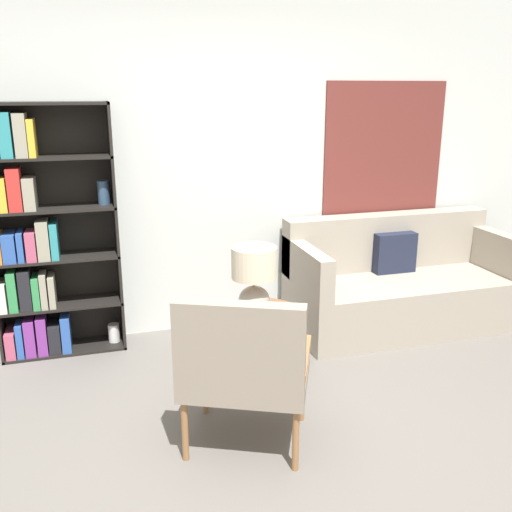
{
  "coord_description": "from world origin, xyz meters",
  "views": [
    {
      "loc": [
        -0.86,
        -2.42,
        1.93
      ],
      "look_at": [
        0.15,
        0.94,
        0.9
      ],
      "focal_mm": 40.0,
      "sensor_mm": 36.0,
      "label": 1
    }
  ],
  "objects_px": {
    "table_lamp": "(254,274)",
    "side_table": "(261,319)",
    "armchair": "(243,363)",
    "bookshelf": "(38,240)",
    "couch": "(399,286)"
  },
  "relations": [
    {
      "from": "bookshelf",
      "to": "couch",
      "type": "xyz_separation_m",
      "value": [
        2.83,
        -0.25,
        -0.55
      ]
    },
    {
      "from": "table_lamp",
      "to": "bookshelf",
      "type": "bearing_deg",
      "value": 147.3
    },
    {
      "from": "bookshelf",
      "to": "couch",
      "type": "relative_size",
      "value": 1.0
    },
    {
      "from": "bookshelf",
      "to": "table_lamp",
      "type": "relative_size",
      "value": 4.08
    },
    {
      "from": "armchair",
      "to": "side_table",
      "type": "height_order",
      "value": "armchair"
    },
    {
      "from": "couch",
      "to": "bookshelf",
      "type": "bearing_deg",
      "value": 175.02
    },
    {
      "from": "bookshelf",
      "to": "table_lamp",
      "type": "height_order",
      "value": "bookshelf"
    },
    {
      "from": "couch",
      "to": "table_lamp",
      "type": "height_order",
      "value": "table_lamp"
    },
    {
      "from": "armchair",
      "to": "table_lamp",
      "type": "height_order",
      "value": "table_lamp"
    },
    {
      "from": "couch",
      "to": "side_table",
      "type": "distance_m",
      "value": 1.56
    },
    {
      "from": "table_lamp",
      "to": "side_table",
      "type": "bearing_deg",
      "value": -1.61
    },
    {
      "from": "couch",
      "to": "side_table",
      "type": "height_order",
      "value": "couch"
    },
    {
      "from": "couch",
      "to": "armchair",
      "type": "bearing_deg",
      "value": -141.71
    },
    {
      "from": "bookshelf",
      "to": "side_table",
      "type": "height_order",
      "value": "bookshelf"
    },
    {
      "from": "armchair",
      "to": "table_lamp",
      "type": "bearing_deg",
      "value": 69.35
    }
  ]
}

